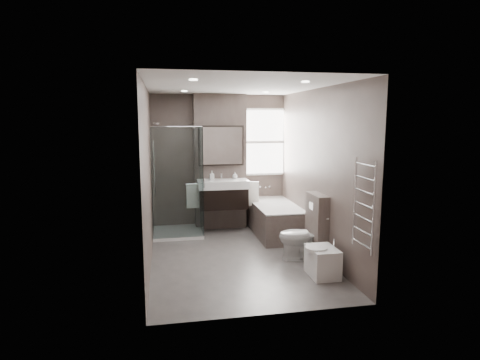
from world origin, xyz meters
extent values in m
cube|color=#56524F|center=(0.00, 0.00, -0.03)|extent=(2.65, 3.85, 0.05)
cube|color=silver|center=(0.00, 0.00, 2.62)|extent=(2.65, 3.85, 0.05)
cube|color=brown|center=(0.00, 1.92, 1.30)|extent=(2.65, 0.05, 2.60)
cube|color=brown|center=(0.00, -1.92, 1.30)|extent=(2.65, 0.05, 2.60)
cube|color=brown|center=(-1.32, 0.00, 1.30)|extent=(0.05, 3.85, 2.60)
cube|color=brown|center=(1.32, 0.00, 1.30)|extent=(0.05, 3.85, 2.60)
cube|color=#534741|center=(0.00, 1.77, 1.30)|extent=(1.00, 0.25, 2.60)
cube|color=black|center=(0.00, 1.42, 0.66)|extent=(0.90, 0.45, 0.38)
cube|color=white|center=(0.00, 1.42, 0.92)|extent=(0.95, 0.47, 0.15)
cylinder|color=silver|center=(0.00, 1.59, 1.06)|extent=(0.03, 0.03, 0.12)
cylinder|color=silver|center=(0.00, 1.53, 1.11)|extent=(0.02, 0.12, 0.02)
cube|color=black|center=(0.00, 1.62, 1.63)|extent=(0.86, 0.06, 0.76)
cube|color=white|center=(0.00, 1.58, 1.63)|extent=(0.80, 0.02, 0.70)
cube|color=white|center=(-0.56, 1.40, 0.72)|extent=(0.24, 0.06, 0.44)
cube|color=white|center=(0.56, 1.40, 0.72)|extent=(0.24, 0.06, 0.44)
cube|color=white|center=(-0.85, 1.45, 0.03)|extent=(0.90, 0.90, 0.06)
cube|color=white|center=(-0.85, 1.01, 1.03)|extent=(0.88, 0.01, 1.94)
cube|color=white|center=(-0.41, 1.45, 1.03)|extent=(0.01, 0.88, 1.94)
cylinder|color=silver|center=(-1.25, 1.45, 1.25)|extent=(0.02, 0.02, 1.00)
cube|color=#534741|center=(0.93, 1.10, 0.28)|extent=(0.75, 1.60, 0.55)
cube|color=white|center=(0.93, 1.10, 0.56)|extent=(0.75, 1.60, 0.03)
cube|color=white|center=(0.93, 1.10, 0.49)|extent=(0.61, 1.42, 0.12)
cube|color=white|center=(0.90, 1.88, 1.67)|extent=(0.98, 0.04, 1.33)
cube|color=white|center=(0.90, 1.85, 1.67)|extent=(0.90, 0.01, 1.25)
cube|color=white|center=(0.90, 1.85, 1.68)|extent=(0.90, 0.01, 0.05)
imported|color=white|center=(0.97, -0.28, 0.36)|extent=(0.76, 0.51, 0.72)
cube|color=#534741|center=(1.21, -0.25, 0.50)|extent=(0.18, 0.55, 1.00)
cube|color=silver|center=(1.11, -0.25, 0.82)|extent=(0.01, 0.16, 0.11)
cube|color=white|center=(1.02, -0.97, 0.20)|extent=(0.36, 0.50, 0.40)
cylinder|color=white|center=(0.92, -0.97, 0.39)|extent=(0.30, 0.30, 0.05)
cylinder|color=silver|center=(1.18, -0.97, 0.47)|extent=(0.02, 0.02, 0.10)
cylinder|color=silver|center=(1.25, -1.83, 1.12)|extent=(0.03, 0.03, 1.10)
cylinder|color=silver|center=(1.25, -1.37, 1.12)|extent=(0.03, 0.03, 1.10)
cube|color=silver|center=(1.25, -1.60, 1.12)|extent=(0.02, 0.46, 1.00)
imported|color=white|center=(-0.20, 1.43, 1.09)|extent=(0.08, 0.08, 0.18)
imported|color=white|center=(0.25, 1.55, 1.06)|extent=(0.10, 0.10, 0.13)
camera|label=1|loc=(-1.07, -5.90, 2.13)|focal=30.00mm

